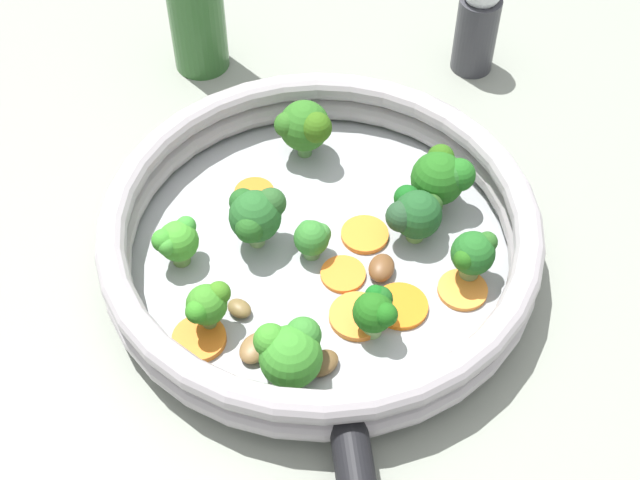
{
  "coord_description": "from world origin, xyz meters",
  "views": [
    {
      "loc": [
        0.43,
        -0.18,
        0.59
      ],
      "look_at": [
        0.0,
        0.0,
        0.03
      ],
      "focal_mm": 50.0,
      "sensor_mm": 36.0,
      "label": 1
    }
  ],
  "objects_px": {
    "carrot_slice_0": "(463,290)",
    "mushroom_piece_2": "(382,268)",
    "broccoli_floret_1": "(305,126)",
    "broccoli_floret_7": "(255,215)",
    "carrot_slice_3": "(343,274)",
    "carrot_slice_4": "(367,238)",
    "salt_shaker": "(478,22)",
    "carrot_slice_6": "(401,306)",
    "broccoli_floret_4": "(443,177)",
    "carrot_slice_1": "(254,193)",
    "broccoli_floret_5": "(207,305)",
    "broccoli_floret_2": "(176,241)",
    "mushroom_piece_1": "(239,308)",
    "carrot_slice_2": "(363,314)",
    "broccoli_floret_8": "(473,254)",
    "broccoli_floret_9": "(415,214)",
    "carrot_slice_5": "(199,339)",
    "broccoli_floret_0": "(315,240)",
    "broccoli_floret_6": "(376,310)",
    "skillet": "(320,256)",
    "broccoli_floret_3": "(291,351)",
    "mushroom_piece_3": "(255,348)",
    "mushroom_piece_0": "(322,363)"
  },
  "relations": [
    {
      "from": "carrot_slice_0",
      "to": "mushroom_piece_2",
      "type": "distance_m",
      "value": 0.07
    },
    {
      "from": "broccoli_floret_1",
      "to": "broccoli_floret_7",
      "type": "height_order",
      "value": "broccoli_floret_1"
    },
    {
      "from": "carrot_slice_3",
      "to": "carrot_slice_4",
      "type": "relative_size",
      "value": 0.92
    },
    {
      "from": "carrot_slice_0",
      "to": "salt_shaker",
      "type": "relative_size",
      "value": 0.36
    },
    {
      "from": "broccoli_floret_1",
      "to": "carrot_slice_6",
      "type": "bearing_deg",
      "value": 0.92
    },
    {
      "from": "broccoli_floret_1",
      "to": "broccoli_floret_4",
      "type": "height_order",
      "value": "same"
    },
    {
      "from": "carrot_slice_6",
      "to": "broccoli_floret_1",
      "type": "relative_size",
      "value": 0.77
    },
    {
      "from": "carrot_slice_1",
      "to": "carrot_slice_6",
      "type": "bearing_deg",
      "value": 21.54
    },
    {
      "from": "carrot_slice_0",
      "to": "broccoli_floret_1",
      "type": "xyz_separation_m",
      "value": [
        -0.19,
        -0.06,
        0.03
      ]
    },
    {
      "from": "carrot_slice_4",
      "to": "broccoli_floret_5",
      "type": "relative_size",
      "value": 0.87
    },
    {
      "from": "broccoli_floret_2",
      "to": "broccoli_floret_4",
      "type": "height_order",
      "value": "broccoli_floret_4"
    },
    {
      "from": "carrot_slice_4",
      "to": "carrot_slice_6",
      "type": "distance_m",
      "value": 0.07
    },
    {
      "from": "mushroom_piece_1",
      "to": "carrot_slice_2",
      "type": "bearing_deg",
      "value": 64.42
    },
    {
      "from": "carrot_slice_6",
      "to": "broccoli_floret_8",
      "type": "xyz_separation_m",
      "value": [
        -0.01,
        0.06,
        0.03
      ]
    },
    {
      "from": "carrot_slice_4",
      "to": "carrot_slice_6",
      "type": "relative_size",
      "value": 0.92
    },
    {
      "from": "mushroom_piece_1",
      "to": "mushroom_piece_2",
      "type": "distance_m",
      "value": 0.12
    },
    {
      "from": "broccoli_floret_2",
      "to": "carrot_slice_0",
      "type": "bearing_deg",
      "value": 58.95
    },
    {
      "from": "broccoli_floret_8",
      "to": "broccoli_floret_9",
      "type": "distance_m",
      "value": 0.06
    },
    {
      "from": "carrot_slice_5",
      "to": "broccoli_floret_2",
      "type": "distance_m",
      "value": 0.08
    },
    {
      "from": "broccoli_floret_4",
      "to": "broccoli_floret_0",
      "type": "bearing_deg",
      "value": -85.49
    },
    {
      "from": "broccoli_floret_4",
      "to": "salt_shaker",
      "type": "height_order",
      "value": "salt_shaker"
    },
    {
      "from": "broccoli_floret_6",
      "to": "broccoli_floret_0",
      "type": "bearing_deg",
      "value": -171.22
    },
    {
      "from": "skillet",
      "to": "broccoli_floret_3",
      "type": "xyz_separation_m",
      "value": [
        0.1,
        -0.06,
        0.03
      ]
    },
    {
      "from": "broccoli_floret_1",
      "to": "carrot_slice_4",
      "type": "bearing_deg",
      "value": 4.27
    },
    {
      "from": "carrot_slice_6",
      "to": "broccoli_floret_3",
      "type": "relative_size",
      "value": 0.86
    },
    {
      "from": "carrot_slice_4",
      "to": "broccoli_floret_6",
      "type": "xyz_separation_m",
      "value": [
        0.08,
        -0.03,
        0.02
      ]
    },
    {
      "from": "broccoli_floret_3",
      "to": "mushroom_piece_2",
      "type": "xyz_separation_m",
      "value": [
        -0.06,
        0.1,
        -0.02
      ]
    },
    {
      "from": "carrot_slice_6",
      "to": "mushroom_piece_3",
      "type": "relative_size",
      "value": 1.51
    },
    {
      "from": "broccoli_floret_5",
      "to": "mushroom_piece_0",
      "type": "height_order",
      "value": "broccoli_floret_5"
    },
    {
      "from": "carrot_slice_0",
      "to": "broccoli_floret_0",
      "type": "bearing_deg",
      "value": -130.56
    },
    {
      "from": "broccoli_floret_2",
      "to": "broccoli_floret_5",
      "type": "height_order",
      "value": "broccoli_floret_5"
    },
    {
      "from": "broccoli_floret_4",
      "to": "broccoli_floret_5",
      "type": "height_order",
      "value": "broccoli_floret_4"
    },
    {
      "from": "broccoli_floret_3",
      "to": "broccoli_floret_8",
      "type": "bearing_deg",
      "value": 98.46
    },
    {
      "from": "carrot_slice_6",
      "to": "mushroom_piece_0",
      "type": "bearing_deg",
      "value": -72.06
    },
    {
      "from": "mushroom_piece_0",
      "to": "mushroom_piece_2",
      "type": "relative_size",
      "value": 0.99
    },
    {
      "from": "carrot_slice_6",
      "to": "broccoli_floret_2",
      "type": "relative_size",
      "value": 1.04
    },
    {
      "from": "broccoli_floret_2",
      "to": "broccoli_floret_9",
      "type": "relative_size",
      "value": 0.83
    },
    {
      "from": "carrot_slice_4",
      "to": "mushroom_piece_0",
      "type": "distance_m",
      "value": 0.13
    },
    {
      "from": "broccoli_floret_1",
      "to": "broccoli_floret_3",
      "type": "xyz_separation_m",
      "value": [
        0.21,
        -0.1,
        -0.01
      ]
    },
    {
      "from": "broccoli_floret_9",
      "to": "mushroom_piece_0",
      "type": "relative_size",
      "value": 1.86
    },
    {
      "from": "carrot_slice_3",
      "to": "mushroom_piece_0",
      "type": "bearing_deg",
      "value": -34.72
    },
    {
      "from": "carrot_slice_6",
      "to": "mushroom_piece_0",
      "type": "xyz_separation_m",
      "value": [
        0.03,
        -0.08,
        0.0
      ]
    },
    {
      "from": "carrot_slice_0",
      "to": "carrot_slice_4",
      "type": "distance_m",
      "value": 0.09
    },
    {
      "from": "carrot_slice_4",
      "to": "mushroom_piece_3",
      "type": "xyz_separation_m",
      "value": [
        0.07,
        -0.13,
        0.0
      ]
    },
    {
      "from": "broccoli_floret_2",
      "to": "broccoli_floret_9",
      "type": "bearing_deg",
      "value": 74.58
    },
    {
      "from": "carrot_slice_4",
      "to": "broccoli_floret_0",
      "type": "xyz_separation_m",
      "value": [
        -0.0,
        -0.05,
        0.02
      ]
    },
    {
      "from": "carrot_slice_4",
      "to": "broccoli_floret_2",
      "type": "distance_m",
      "value": 0.16
    },
    {
      "from": "carrot_slice_4",
      "to": "broccoli_floret_8",
      "type": "xyz_separation_m",
      "value": [
        0.07,
        0.06,
        0.03
      ]
    },
    {
      "from": "carrot_slice_3",
      "to": "carrot_slice_4",
      "type": "bearing_deg",
      "value": 127.5
    },
    {
      "from": "broccoli_floret_5",
      "to": "broccoli_floret_7",
      "type": "distance_m",
      "value": 0.09
    }
  ]
}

